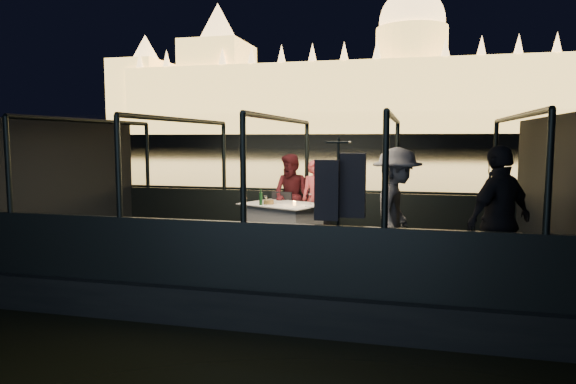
% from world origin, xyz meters
% --- Properties ---
extents(river_water, '(500.00, 500.00, 0.00)m').
position_xyz_m(river_water, '(0.00, 80.00, 0.00)').
color(river_water, black).
rests_on(river_water, ground).
extents(boat_hull, '(8.60, 4.40, 1.00)m').
position_xyz_m(boat_hull, '(0.00, 0.00, 0.00)').
color(boat_hull, black).
rests_on(boat_hull, river_water).
extents(boat_deck, '(8.00, 4.00, 0.04)m').
position_xyz_m(boat_deck, '(0.00, 0.00, 0.48)').
color(boat_deck, black).
rests_on(boat_deck, boat_hull).
extents(gunwale_port, '(8.00, 0.08, 0.90)m').
position_xyz_m(gunwale_port, '(0.00, 2.00, 0.95)').
color(gunwale_port, black).
rests_on(gunwale_port, boat_deck).
extents(gunwale_starboard, '(8.00, 0.08, 0.90)m').
position_xyz_m(gunwale_starboard, '(0.00, -2.00, 0.95)').
color(gunwale_starboard, black).
rests_on(gunwale_starboard, boat_deck).
extents(cabin_glass_port, '(8.00, 0.02, 1.40)m').
position_xyz_m(cabin_glass_port, '(0.00, 2.00, 2.10)').
color(cabin_glass_port, '#99B2B2').
rests_on(cabin_glass_port, gunwale_port).
extents(cabin_glass_starboard, '(8.00, 0.02, 1.40)m').
position_xyz_m(cabin_glass_starboard, '(0.00, -2.00, 2.10)').
color(cabin_glass_starboard, '#99B2B2').
rests_on(cabin_glass_starboard, gunwale_starboard).
extents(cabin_roof_glass, '(8.00, 4.00, 0.02)m').
position_xyz_m(cabin_roof_glass, '(0.00, 0.00, 2.80)').
color(cabin_roof_glass, '#99B2B2').
rests_on(cabin_roof_glass, boat_deck).
extents(end_wall_fore, '(0.02, 4.00, 2.30)m').
position_xyz_m(end_wall_fore, '(-4.00, 0.00, 1.65)').
color(end_wall_fore, black).
rests_on(end_wall_fore, boat_deck).
extents(end_wall_aft, '(0.02, 4.00, 2.30)m').
position_xyz_m(end_wall_aft, '(4.00, 0.00, 1.65)').
color(end_wall_aft, black).
rests_on(end_wall_aft, boat_deck).
extents(canopy_ribs, '(8.00, 4.00, 2.30)m').
position_xyz_m(canopy_ribs, '(0.00, 0.00, 1.65)').
color(canopy_ribs, black).
rests_on(canopy_ribs, boat_deck).
extents(embankment, '(400.00, 140.00, 6.00)m').
position_xyz_m(embankment, '(0.00, 210.00, 1.00)').
color(embankment, '#423D33').
rests_on(embankment, ground).
extents(parliament_building, '(220.00, 32.00, 60.00)m').
position_xyz_m(parliament_building, '(0.00, 175.00, 29.00)').
color(parliament_building, '#F2D18C').
rests_on(parliament_building, embankment).
extents(dining_table_central, '(1.76, 1.56, 0.77)m').
position_xyz_m(dining_table_central, '(-0.24, 0.98, 0.89)').
color(dining_table_central, white).
rests_on(dining_table_central, boat_deck).
extents(chair_port_left, '(0.49, 0.49, 0.91)m').
position_xyz_m(chair_port_left, '(-0.43, 1.43, 0.95)').
color(chair_port_left, black).
rests_on(chair_port_left, boat_deck).
extents(chair_port_right, '(0.56, 0.56, 0.99)m').
position_xyz_m(chair_port_right, '(0.28, 1.43, 0.95)').
color(chair_port_right, black).
rests_on(chair_port_right, boat_deck).
extents(coat_stand, '(0.66, 0.59, 1.98)m').
position_xyz_m(coat_stand, '(1.20, -1.75, 1.40)').
color(coat_stand, black).
rests_on(coat_stand, boat_deck).
extents(person_woman_coral, '(0.66, 0.55, 1.56)m').
position_xyz_m(person_woman_coral, '(0.25, 1.70, 1.25)').
color(person_woman_coral, '#D34C4F').
rests_on(person_woman_coral, boat_deck).
extents(person_man_maroon, '(0.96, 0.85, 1.67)m').
position_xyz_m(person_man_maroon, '(-0.24, 1.70, 1.25)').
color(person_man_maroon, '#441318').
rests_on(person_man_maroon, boat_deck).
extents(passenger_stripe, '(0.80, 1.27, 1.86)m').
position_xyz_m(passenger_stripe, '(1.90, -0.85, 1.35)').
color(passenger_stripe, silver).
rests_on(passenger_stripe, boat_deck).
extents(passenger_dark, '(1.12, 1.12, 1.90)m').
position_xyz_m(passenger_dark, '(3.18, -1.48, 1.35)').
color(passenger_dark, black).
rests_on(passenger_dark, boat_deck).
extents(wine_bottle, '(0.08, 0.08, 0.30)m').
position_xyz_m(wine_bottle, '(-0.59, 0.69, 1.42)').
color(wine_bottle, '#163D1D').
rests_on(wine_bottle, dining_table_central).
extents(bread_basket, '(0.25, 0.25, 0.08)m').
position_xyz_m(bread_basket, '(-0.49, 0.86, 1.31)').
color(bread_basket, brown).
rests_on(bread_basket, dining_table_central).
extents(amber_candle, '(0.06, 0.06, 0.08)m').
position_xyz_m(amber_candle, '(0.03, 0.78, 1.31)').
color(amber_candle, '#FFA43F').
rests_on(amber_candle, dining_table_central).
extents(plate_near, '(0.29, 0.29, 0.01)m').
position_xyz_m(plate_near, '(0.36, 0.67, 1.27)').
color(plate_near, white).
rests_on(plate_near, dining_table_central).
extents(plate_far, '(0.29, 0.29, 0.01)m').
position_xyz_m(plate_far, '(-0.41, 1.03, 1.27)').
color(plate_far, silver).
rests_on(plate_far, dining_table_central).
extents(wine_glass_white, '(0.07, 0.07, 0.18)m').
position_xyz_m(wine_glass_white, '(-0.47, 0.62, 1.36)').
color(wine_glass_white, silver).
rests_on(wine_glass_white, dining_table_central).
extents(wine_glass_red, '(0.07, 0.07, 0.20)m').
position_xyz_m(wine_glass_red, '(0.27, 1.01, 1.36)').
color(wine_glass_red, silver).
rests_on(wine_glass_red, dining_table_central).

